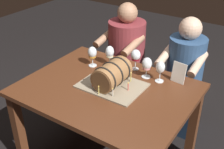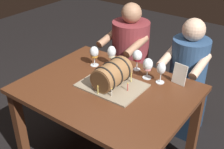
{
  "view_description": "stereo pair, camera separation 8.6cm",
  "coord_description": "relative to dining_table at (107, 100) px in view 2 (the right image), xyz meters",
  "views": [
    {
      "loc": [
        1.04,
        -1.5,
        1.91
      ],
      "look_at": [
        0.02,
        0.04,
        0.86
      ],
      "focal_mm": 46.66,
      "sensor_mm": 36.0,
      "label": 1
    },
    {
      "loc": [
        1.11,
        -1.45,
        1.91
      ],
      "look_at": [
        0.02,
        0.04,
        0.86
      ],
      "focal_mm": 46.66,
      "sensor_mm": 36.0,
      "label": 2
    }
  ],
  "objects": [
    {
      "name": "person_seated_left",
      "position": [
        -0.31,
        0.79,
        -0.09
      ],
      "size": [
        0.42,
        0.5,
        1.16
      ],
      "color": "#4C1B1E",
      "rests_on": "ground"
    },
    {
      "name": "person_seated_right",
      "position": [
        0.31,
        0.79,
        -0.13
      ],
      "size": [
        0.37,
        0.46,
        1.14
      ],
      "color": "#1B2D46",
      "rests_on": "ground"
    },
    {
      "name": "wine_glass_amber",
      "position": [
        -0.3,
        0.22,
        0.23
      ],
      "size": [
        0.07,
        0.07,
        0.17
      ],
      "color": "white",
      "rests_on": "dining_table"
    },
    {
      "name": "menu_card",
      "position": [
        0.4,
        0.37,
        0.19
      ],
      "size": [
        0.11,
        0.05,
        0.16
      ],
      "primitive_type": "cube",
      "rotation": [
        -0.15,
        0.0,
        -0.13
      ],
      "color": "silver",
      "rests_on": "dining_table"
    },
    {
      "name": "wine_glass_rose",
      "position": [
        0.17,
        0.3,
        0.22
      ],
      "size": [
        0.08,
        0.08,
        0.17
      ],
      "color": "white",
      "rests_on": "dining_table"
    },
    {
      "name": "wine_glass_empty",
      "position": [
        0.28,
        0.3,
        0.23
      ],
      "size": [
        0.07,
        0.07,
        0.17
      ],
      "color": "white",
      "rests_on": "dining_table"
    },
    {
      "name": "dining_table",
      "position": [
        0.0,
        0.0,
        0.0
      ],
      "size": [
        1.25,
        0.97,
        0.76
      ],
      "color": "#562D19",
      "rests_on": "ground"
    },
    {
      "name": "barrel_cake",
      "position": [
        0.02,
        0.04,
        0.2
      ],
      "size": [
        0.47,
        0.35,
        0.2
      ],
      "color": "gray",
      "rests_on": "dining_table"
    },
    {
      "name": "wine_glass_red",
      "position": [
        0.03,
        0.37,
        0.23
      ],
      "size": [
        0.08,
        0.08,
        0.18
      ],
      "color": "white",
      "rests_on": "dining_table"
    },
    {
      "name": "wine_glass_white",
      "position": [
        -0.19,
        0.31,
        0.23
      ],
      "size": [
        0.07,
        0.07,
        0.17
      ],
      "color": "white",
      "rests_on": "dining_table"
    }
  ]
}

